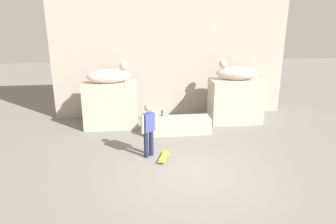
{
  "coord_description": "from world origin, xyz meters",
  "views": [
    {
      "loc": [
        -1.54,
        -7.57,
        4.29
      ],
      "look_at": [
        -0.46,
        2.25,
        1.1
      ],
      "focal_mm": 34.15,
      "sensor_mm": 36.0,
      "label": 1
    }
  ],
  "objects_px": {
    "statue_reclining_left": "(110,75)",
    "skateboard": "(164,157)",
    "statue_reclining_right": "(236,73)",
    "bottle_clear": "(149,114)",
    "skater": "(148,128)",
    "bottle_blue": "(162,113)"
  },
  "relations": [
    {
      "from": "statue_reclining_left",
      "to": "bottle_clear",
      "type": "distance_m",
      "value": 2.02
    },
    {
      "from": "skater",
      "to": "bottle_clear",
      "type": "bearing_deg",
      "value": -131.12
    },
    {
      "from": "skater",
      "to": "skateboard",
      "type": "relative_size",
      "value": 2.03
    },
    {
      "from": "bottle_blue",
      "to": "skater",
      "type": "bearing_deg",
      "value": -105.99
    },
    {
      "from": "statue_reclining_right",
      "to": "statue_reclining_left",
      "type": "bearing_deg",
      "value": 10.34
    },
    {
      "from": "statue_reclining_right",
      "to": "bottle_clear",
      "type": "xyz_separation_m",
      "value": [
        -3.4,
        -0.8,
        -1.26
      ]
    },
    {
      "from": "bottle_clear",
      "to": "skateboard",
      "type": "bearing_deg",
      "value": -82.26
    },
    {
      "from": "statue_reclining_left",
      "to": "bottle_clear",
      "type": "bearing_deg",
      "value": -38.15
    },
    {
      "from": "bottle_blue",
      "to": "skateboard",
      "type": "bearing_deg",
      "value": -94.01
    },
    {
      "from": "statue_reclining_right",
      "to": "skater",
      "type": "xyz_separation_m",
      "value": [
        -3.53,
        -2.82,
        -1.05
      ]
    },
    {
      "from": "bottle_clear",
      "to": "statue_reclining_right",
      "type": "bearing_deg",
      "value": 13.19
    },
    {
      "from": "statue_reclining_left",
      "to": "bottle_blue",
      "type": "bearing_deg",
      "value": -29.4
    },
    {
      "from": "statue_reclining_left",
      "to": "bottle_clear",
      "type": "xyz_separation_m",
      "value": [
        1.36,
        -0.79,
        -1.26
      ]
    },
    {
      "from": "statue_reclining_left",
      "to": "skateboard",
      "type": "relative_size",
      "value": 2.02
    },
    {
      "from": "skater",
      "to": "statue_reclining_right",
      "type": "bearing_deg",
      "value": -178.84
    },
    {
      "from": "bottle_blue",
      "to": "bottle_clear",
      "type": "relative_size",
      "value": 0.83
    },
    {
      "from": "statue_reclining_left",
      "to": "skater",
      "type": "bearing_deg",
      "value": -74.25
    },
    {
      "from": "statue_reclining_left",
      "to": "bottle_blue",
      "type": "distance_m",
      "value": 2.36
    },
    {
      "from": "statue_reclining_right",
      "to": "skateboard",
      "type": "xyz_separation_m",
      "value": [
        -3.09,
        -3.06,
        -1.9
      ]
    },
    {
      "from": "statue_reclining_right",
      "to": "skater",
      "type": "relative_size",
      "value": 1.0
    },
    {
      "from": "statue_reclining_right",
      "to": "bottle_clear",
      "type": "relative_size",
      "value": 5.21
    },
    {
      "from": "skateboard",
      "to": "bottle_clear",
      "type": "bearing_deg",
      "value": -154.92
    }
  ]
}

